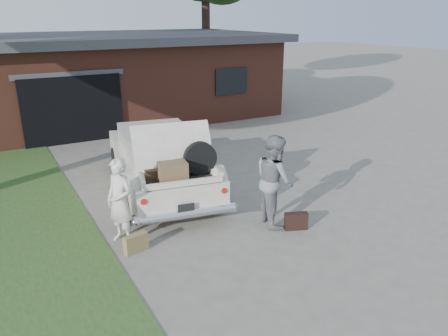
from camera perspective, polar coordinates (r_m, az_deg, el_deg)
ground at (r=8.90m, az=1.92°, el=-7.83°), size 90.00×90.00×0.00m
house at (r=19.06m, az=-13.96°, el=11.72°), size 12.80×7.80×3.30m
sedan at (r=10.67m, az=-8.40°, el=1.05°), size 2.76×5.28×1.96m
woman_left at (r=8.27m, az=-13.45°, el=-4.27°), size 0.60×0.71×1.65m
woman_right at (r=8.81m, az=6.62°, el=-1.58°), size 0.88×1.03×1.87m
suitcase_left at (r=8.15m, az=-11.43°, el=-9.60°), size 0.46×0.23×0.34m
suitcase_right at (r=8.88m, az=9.38°, el=-6.86°), size 0.48×0.30×0.36m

